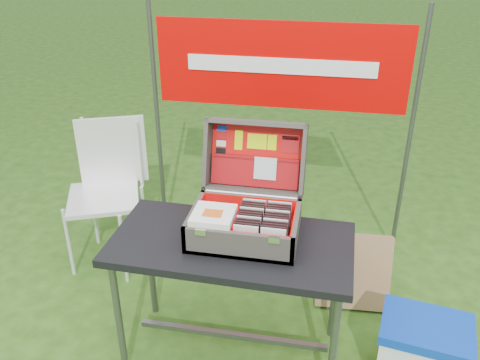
% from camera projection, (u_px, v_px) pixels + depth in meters
% --- Properties ---
extents(ground, '(80.00, 80.00, 0.00)m').
position_uv_depth(ground, '(249.00, 345.00, 2.84)').
color(ground, '#274812').
rests_on(ground, ground).
extents(table, '(1.19, 0.61, 0.73)m').
position_uv_depth(table, '(232.00, 299.00, 2.63)').
color(table, black).
rests_on(table, ground).
extents(table_top, '(1.19, 0.61, 0.04)m').
position_uv_depth(table_top, '(231.00, 244.00, 2.47)').
color(table_top, black).
rests_on(table_top, ground).
extents(table_leg_fl, '(0.04, 0.04, 0.69)m').
position_uv_depth(table_leg_fl, '(119.00, 320.00, 2.52)').
color(table_leg_fl, '#59595B').
rests_on(table_leg_fl, ground).
extents(table_leg_fr, '(0.04, 0.04, 0.69)m').
position_uv_depth(table_leg_fr, '(333.00, 350.00, 2.35)').
color(table_leg_fr, '#59595B').
rests_on(table_leg_fr, ground).
extents(table_leg_bl, '(0.04, 0.04, 0.69)m').
position_uv_depth(table_leg_bl, '(151.00, 264.00, 2.93)').
color(table_leg_bl, '#59595B').
rests_on(table_leg_bl, ground).
extents(table_leg_br, '(0.04, 0.04, 0.69)m').
position_uv_depth(table_leg_br, '(335.00, 286.00, 2.75)').
color(table_leg_br, '#59595B').
rests_on(table_leg_br, ground).
extents(table_brace, '(1.02, 0.03, 0.03)m').
position_uv_depth(table_brace, '(232.00, 335.00, 2.74)').
color(table_brace, '#59595B').
rests_on(table_brace, ground).
extents(suitcase, '(0.52, 0.53, 0.48)m').
position_uv_depth(suitcase, '(247.00, 189.00, 2.43)').
color(suitcase, '#565149').
rests_on(suitcase, table).
extents(suitcase_base_bottom, '(0.52, 0.37, 0.02)m').
position_uv_depth(suitcase_base_bottom, '(244.00, 236.00, 2.48)').
color(suitcase_base_bottom, '#565149').
rests_on(suitcase_base_bottom, table_top).
extents(suitcase_base_wall_front, '(0.52, 0.02, 0.14)m').
position_uv_depth(suitcase_base_wall_front, '(237.00, 246.00, 2.30)').
color(suitcase_base_wall_front, '#565149').
rests_on(suitcase_base_wall_front, table_top).
extents(suitcase_base_wall_back, '(0.52, 0.02, 0.14)m').
position_uv_depth(suitcase_base_wall_back, '(250.00, 207.00, 2.61)').
color(suitcase_base_wall_back, '#565149').
rests_on(suitcase_base_wall_back, table_top).
extents(suitcase_base_wall_left, '(0.02, 0.37, 0.14)m').
position_uv_depth(suitcase_base_wall_left, '(194.00, 220.00, 2.49)').
color(suitcase_base_wall_left, '#565149').
rests_on(suitcase_base_wall_left, table_top).
extents(suitcase_base_wall_right, '(0.02, 0.37, 0.14)m').
position_uv_depth(suitcase_base_wall_right, '(296.00, 231.00, 2.41)').
color(suitcase_base_wall_right, '#565149').
rests_on(suitcase_base_wall_right, table_top).
extents(suitcase_liner_floor, '(0.48, 0.33, 0.01)m').
position_uv_depth(suitcase_liner_floor, '(244.00, 234.00, 2.47)').
color(suitcase_liner_floor, red).
rests_on(suitcase_liner_floor, suitcase_base_bottom).
extents(suitcase_latch_left, '(0.05, 0.01, 0.03)m').
position_uv_depth(suitcase_latch_left, '(201.00, 232.00, 2.29)').
color(suitcase_latch_left, silver).
rests_on(suitcase_latch_left, suitcase_base_wall_front).
extents(suitcase_latch_right, '(0.05, 0.01, 0.03)m').
position_uv_depth(suitcase_latch_right, '(274.00, 240.00, 2.23)').
color(suitcase_latch_right, silver).
rests_on(suitcase_latch_right, suitcase_base_wall_front).
extents(suitcase_hinge, '(0.47, 0.02, 0.02)m').
position_uv_depth(suitcase_hinge, '(251.00, 195.00, 2.58)').
color(suitcase_hinge, silver).
rests_on(suitcase_hinge, suitcase_base_wall_back).
extents(suitcase_lid_back, '(0.52, 0.12, 0.36)m').
position_uv_depth(suitcase_lid_back, '(257.00, 155.00, 2.67)').
color(suitcase_lid_back, '#565149').
rests_on(suitcase_lid_back, suitcase_base_wall_back).
extents(suitcase_lid_rim_far, '(0.52, 0.14, 0.06)m').
position_uv_depth(suitcase_lid_rim_far, '(257.00, 123.00, 2.58)').
color(suitcase_lid_rim_far, '#565149').
rests_on(suitcase_lid_rim_far, suitcase_lid_back).
extents(suitcase_lid_rim_near, '(0.52, 0.14, 0.06)m').
position_uv_depth(suitcase_lid_rim_near, '(253.00, 190.00, 2.65)').
color(suitcase_lid_rim_near, '#565149').
rests_on(suitcase_lid_rim_near, suitcase_lid_back).
extents(suitcase_lid_rim_left, '(0.02, 0.24, 0.40)m').
position_uv_depth(suitcase_lid_rim_left, '(208.00, 153.00, 2.66)').
color(suitcase_lid_rim_left, '#565149').
rests_on(suitcase_lid_rim_left, suitcase_lid_back).
extents(suitcase_lid_rim_right, '(0.02, 0.24, 0.40)m').
position_uv_depth(suitcase_lid_rim_right, '(304.00, 161.00, 2.57)').
color(suitcase_lid_rim_right, '#565149').
rests_on(suitcase_lid_rim_right, suitcase_lid_back).
extents(suitcase_lid_liner, '(0.48, 0.10, 0.32)m').
position_uv_depth(suitcase_lid_liner, '(256.00, 156.00, 2.66)').
color(suitcase_lid_liner, red).
rests_on(suitcase_lid_liner, suitcase_lid_back).
extents(suitcase_liner_wall_front, '(0.48, 0.01, 0.12)m').
position_uv_depth(suitcase_liner_wall_front, '(238.00, 242.00, 2.31)').
color(suitcase_liner_wall_front, red).
rests_on(suitcase_liner_wall_front, suitcase_base_bottom).
extents(suitcase_liner_wall_back, '(0.48, 0.01, 0.12)m').
position_uv_depth(suitcase_liner_wall_back, '(250.00, 207.00, 2.59)').
color(suitcase_liner_wall_back, red).
rests_on(suitcase_liner_wall_back, suitcase_base_bottom).
extents(suitcase_liner_wall_left, '(0.01, 0.33, 0.12)m').
position_uv_depth(suitcase_liner_wall_left, '(197.00, 219.00, 2.49)').
color(suitcase_liner_wall_left, red).
rests_on(suitcase_liner_wall_left, suitcase_base_bottom).
extents(suitcase_liner_wall_right, '(0.01, 0.33, 0.12)m').
position_uv_depth(suitcase_liner_wall_right, '(293.00, 229.00, 2.41)').
color(suitcase_liner_wall_right, red).
rests_on(suitcase_liner_wall_right, suitcase_base_bottom).
extents(suitcase_lid_pocket, '(0.46, 0.07, 0.15)m').
position_uv_depth(suitcase_lid_pocket, '(255.00, 172.00, 2.66)').
color(suitcase_lid_pocket, '#9A0D11').
rests_on(suitcase_lid_pocket, suitcase_lid_liner).
extents(suitcase_pocket_edge, '(0.45, 0.02, 0.02)m').
position_uv_depth(suitcase_pocket_edge, '(256.00, 158.00, 2.64)').
color(suitcase_pocket_edge, '#9A0D11').
rests_on(suitcase_pocket_edge, suitcase_lid_pocket).
extents(suitcase_pocket_cd, '(0.12, 0.04, 0.11)m').
position_uv_depth(suitcase_pocket_cd, '(265.00, 168.00, 2.63)').
color(suitcase_pocket_cd, silver).
rests_on(suitcase_pocket_cd, suitcase_lid_pocket).
extents(lid_sticker_cc_a, '(0.05, 0.01, 0.03)m').
position_uv_depth(lid_sticker_cc_a, '(222.00, 128.00, 2.66)').
color(lid_sticker_cc_a, '#1933B2').
rests_on(lid_sticker_cc_a, suitcase_lid_liner).
extents(lid_sticker_cc_b, '(0.05, 0.01, 0.03)m').
position_uv_depth(lid_sticker_cc_b, '(221.00, 136.00, 2.67)').
color(lid_sticker_cc_b, '#B01013').
rests_on(lid_sticker_cc_b, suitcase_lid_liner).
extents(lid_sticker_cc_c, '(0.05, 0.01, 0.03)m').
position_uv_depth(lid_sticker_cc_c, '(221.00, 143.00, 2.68)').
color(lid_sticker_cc_c, white).
rests_on(lid_sticker_cc_c, suitcase_lid_liner).
extents(lid_sticker_cc_d, '(0.05, 0.01, 0.03)m').
position_uv_depth(lid_sticker_cc_d, '(221.00, 151.00, 2.68)').
color(lid_sticker_cc_d, black).
rests_on(lid_sticker_cc_d, suitcase_lid_liner).
extents(lid_card_neon_tall, '(0.04, 0.03, 0.10)m').
position_uv_depth(lid_card_neon_tall, '(239.00, 140.00, 2.66)').
color(lid_card_neon_tall, '#CBF604').
rests_on(lid_card_neon_tall, suitcase_lid_liner).
extents(lid_card_neon_main, '(0.10, 0.03, 0.08)m').
position_uv_depth(lid_card_neon_main, '(257.00, 141.00, 2.64)').
color(lid_card_neon_main, '#CBF604').
rests_on(lid_card_neon_main, suitcase_lid_liner).
extents(lid_card_neon_small, '(0.05, 0.03, 0.08)m').
position_uv_depth(lid_card_neon_small, '(272.00, 143.00, 2.63)').
color(lid_card_neon_small, '#CBF604').
rests_on(lid_card_neon_small, suitcase_lid_liner).
extents(lid_sticker_band, '(0.09, 0.03, 0.09)m').
position_uv_depth(lid_sticker_band, '(290.00, 144.00, 2.61)').
color(lid_sticker_band, '#B01013').
rests_on(lid_sticker_band, suitcase_lid_liner).
extents(lid_sticker_band_bar, '(0.08, 0.01, 0.02)m').
position_uv_depth(lid_sticker_band_bar, '(290.00, 138.00, 2.60)').
color(lid_sticker_band_bar, black).
rests_on(lid_sticker_band_bar, suitcase_lid_liner).
extents(cd_left_0, '(0.12, 0.01, 0.13)m').
position_uv_depth(cd_left_0, '(246.00, 238.00, 2.31)').
color(cd_left_0, silver).
rests_on(cd_left_0, suitcase_liner_floor).
extents(cd_left_1, '(0.12, 0.01, 0.13)m').
position_uv_depth(cd_left_1, '(247.00, 236.00, 2.33)').
color(cd_left_1, black).
rests_on(cd_left_1, suitcase_liner_floor).
extents(cd_left_2, '(0.12, 0.01, 0.13)m').
position_uv_depth(cd_left_2, '(247.00, 233.00, 2.35)').
color(cd_left_2, black).
rests_on(cd_left_2, suitcase_liner_floor).
extents(cd_left_3, '(0.12, 0.01, 0.13)m').
position_uv_depth(cd_left_3, '(248.00, 231.00, 2.37)').
color(cd_left_3, black).
rests_on(cd_left_3, suitcase_liner_floor).
extents(cd_left_4, '(0.12, 0.01, 0.13)m').
position_uv_depth(cd_left_4, '(249.00, 229.00, 2.39)').
color(cd_left_4, silver).
rests_on(cd_left_4, suitcase_liner_floor).
extents(cd_left_5, '(0.12, 0.01, 0.13)m').
position_uv_depth(cd_left_5, '(250.00, 226.00, 2.40)').
color(cd_left_5, black).
rests_on(cd_left_5, suitcase_liner_floor).
extents(cd_left_6, '(0.12, 0.01, 0.13)m').
position_uv_depth(cd_left_6, '(250.00, 224.00, 2.42)').
color(cd_left_6, black).
rests_on(cd_left_6, suitcase_liner_floor).
extents(cd_left_7, '(0.12, 0.01, 0.13)m').
position_uv_depth(cd_left_7, '(251.00, 222.00, 2.44)').
color(cd_left_7, black).
rests_on(cd_left_7, suitcase_liner_floor).
extents(cd_left_8, '(0.12, 0.01, 0.13)m').
position_uv_depth(cd_left_8, '(252.00, 220.00, 2.46)').
color(cd_left_8, silver).
rests_on(cd_left_8, suitcase_liner_floor).
extents(cd_left_9, '(0.12, 0.01, 0.13)m').
position_uv_depth(cd_left_9, '(252.00, 218.00, 2.47)').
color(cd_left_9, black).
rests_on(cd_left_9, suitcase_liner_floor).
extents(cd_left_10, '(0.12, 0.01, 0.13)m').
position_uv_depth(cd_left_10, '(253.00, 215.00, 2.49)').
color(cd_left_10, black).
rests_on(cd_left_10, suitcase_liner_floor).
extents(cd_left_11, '(0.12, 0.01, 0.13)m').
position_uv_depth(cd_left_11, '(254.00, 213.00, 2.51)').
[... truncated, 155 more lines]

